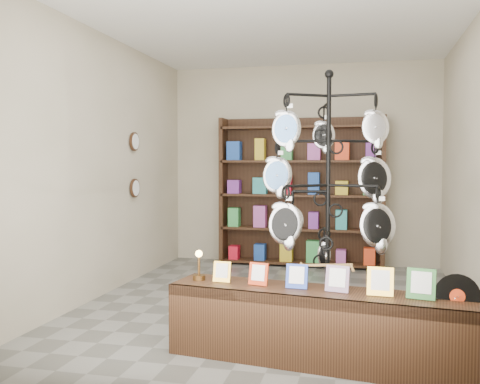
% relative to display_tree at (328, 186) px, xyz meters
% --- Properties ---
extents(ground, '(5.00, 5.00, 0.00)m').
position_rel_display_tree_xyz_m(ground, '(-0.63, 1.06, -1.33)').
color(ground, slate).
rests_on(ground, ground).
extents(room_envelope, '(5.00, 5.00, 5.00)m').
position_rel_display_tree_xyz_m(room_envelope, '(-0.63, 1.06, 0.52)').
color(room_envelope, beige).
rests_on(room_envelope, ground).
extents(display_tree, '(1.18, 1.13, 2.30)m').
position_rel_display_tree_xyz_m(display_tree, '(0.00, 0.00, 0.00)').
color(display_tree, black).
rests_on(display_tree, ground).
extents(front_shelf, '(2.32, 0.78, 0.81)m').
position_rel_display_tree_xyz_m(front_shelf, '(-0.04, -0.53, -1.04)').
color(front_shelf, black).
rests_on(front_shelf, ground).
extents(back_shelving, '(2.42, 0.36, 2.20)m').
position_rel_display_tree_xyz_m(back_shelving, '(-0.63, 3.35, -0.30)').
color(back_shelving, black).
rests_on(back_shelving, ground).
extents(wall_clocks, '(0.03, 0.24, 0.84)m').
position_rel_display_tree_xyz_m(wall_clocks, '(-2.60, 1.86, 0.17)').
color(wall_clocks, black).
rests_on(wall_clocks, ground).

